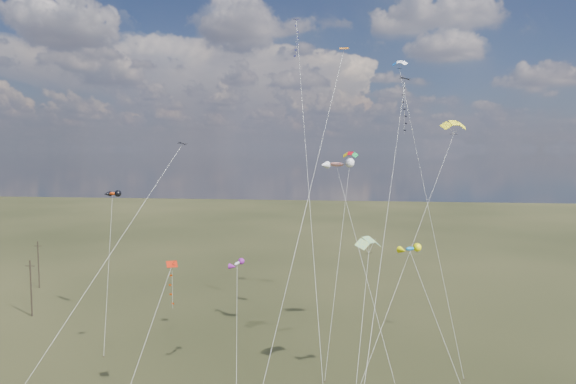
# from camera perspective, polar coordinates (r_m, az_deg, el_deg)

# --- Properties ---
(utility_pole_near) EXTENTS (1.40, 0.20, 8.00)m
(utility_pole_near) POSITION_cam_1_polar(r_m,az_deg,el_deg) (81.79, -26.66, -9.49)
(utility_pole_near) COLOR black
(utility_pole_near) RESTS_ON ground
(utility_pole_far) EXTENTS (1.40, 0.20, 8.00)m
(utility_pole_far) POSITION_cam_1_polar(r_m,az_deg,el_deg) (97.48, -25.98, -7.22)
(utility_pole_far) COLOR black
(utility_pole_far) RESTS_ON ground
(diamond_black_high) EXTENTS (6.24, 26.89, 30.87)m
(diamond_black_high) POSITION_cam_1_polar(r_m,az_deg,el_deg) (52.63, 12.57, 7.63)
(diamond_black_high) COLOR black
(diamond_black_high) RESTS_ON ground
(diamond_navy_tall) EXTENTS (5.83, 25.83, 39.20)m
(diamond_navy_tall) POSITION_cam_1_polar(r_m,az_deg,el_deg) (61.56, 1.13, 14.23)
(diamond_navy_tall) COLOR #100D45
(diamond_navy_tall) RESTS_ON ground
(diamond_black_mid) EXTENTS (11.85, 15.86, 24.21)m
(diamond_black_mid) POSITION_cam_1_polar(r_m,az_deg,el_deg) (47.86, -17.93, -4.57)
(diamond_black_mid) COLOR black
(diamond_black_mid) RESTS_ON ground
(diamond_red_low) EXTENTS (2.42, 12.12, 13.78)m
(diamond_red_low) POSITION_cam_1_polar(r_m,az_deg,el_deg) (46.13, -13.07, -10.89)
(diamond_red_low) COLOR #B41E09
(diamond_red_low) RESTS_ON ground
(diamond_orange_center) EXTENTS (6.93, 22.10, 33.19)m
(diamond_orange_center) POSITION_cam_1_polar(r_m,az_deg,el_deg) (42.72, 3.11, 3.00)
(diamond_orange_center) COLOR orange
(diamond_orange_center) RESTS_ON ground
(parafoil_yellow) EXTENTS (13.70, 21.32, 27.19)m
(parafoil_yellow) POSITION_cam_1_polar(r_m,az_deg,el_deg) (60.76, 17.94, 7.23)
(parafoil_yellow) COLOR yellow
(parafoil_yellow) RESTS_ON ground
(parafoil_blue_white) EXTENTS (6.54, 20.74, 35.93)m
(parafoil_blue_white) POSITION_cam_1_polar(r_m,az_deg,el_deg) (73.29, 12.33, 13.71)
(parafoil_blue_white) COLOR blue
(parafoil_blue_white) RESTS_ON ground
(parafoil_striped) EXTENTS (3.10, 10.68, 15.42)m
(parafoil_striped) POSITION_cam_1_polar(r_m,az_deg,el_deg) (51.02, 8.98, -5.28)
(parafoil_striped) COLOR #F8FA17
(parafoil_striped) RESTS_ON ground
(parafoil_tricolor) EXTENTS (3.37, 16.77, 23.50)m
(parafoil_tricolor) POSITION_cam_1_polar(r_m,az_deg,el_deg) (66.02, 6.91, 4.11)
(parafoil_tricolor) COLOR #E1BF0A
(parafoil_tricolor) RESTS_ON ground
(novelty_orange_black) EXTENTS (5.70, 13.05, 18.04)m
(novelty_orange_black) POSITION_cam_1_polar(r_m,az_deg,el_deg) (72.99, -18.93, -0.23)
(novelty_orange_black) COLOR #EB3F0C
(novelty_orange_black) RESTS_ON ground
(novelty_white_purple) EXTENTS (2.46, 10.11, 12.35)m
(novelty_white_purple) POSITION_cam_1_polar(r_m,az_deg,el_deg) (52.47, -5.68, -8.00)
(novelty_white_purple) COLOR silver
(novelty_white_purple) RESTS_ON ground
(novelty_redwhite_stripe) EXTENTS (8.54, 15.96, 22.44)m
(novelty_redwhite_stripe) POSITION_cam_1_polar(r_m,az_deg,el_deg) (59.35, 5.45, 3.03)
(novelty_redwhite_stripe) COLOR red
(novelty_redwhite_stripe) RESTS_ON ground
(novelty_blue_yellow) EXTENTS (6.11, 12.37, 14.60)m
(novelty_blue_yellow) POSITION_cam_1_polar(r_m,az_deg,el_deg) (49.95, 13.44, -6.27)
(novelty_blue_yellow) COLOR #1369AF
(novelty_blue_yellow) RESTS_ON ground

